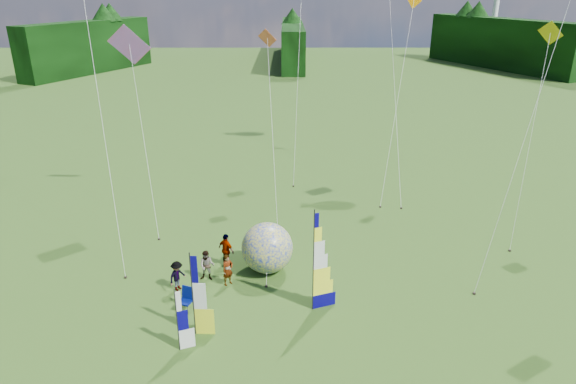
{
  "coord_description": "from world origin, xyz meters",
  "views": [
    {
      "loc": [
        -1.03,
        -17.9,
        14.43
      ],
      "look_at": [
        -1.0,
        4.0,
        5.5
      ],
      "focal_mm": 32.0,
      "sensor_mm": 36.0,
      "label": 1
    }
  ],
  "objects_px": {
    "spectator_b": "(207,266)",
    "camp_chair": "(185,300)",
    "side_banner_left": "(193,296)",
    "side_banner_far": "(177,322)",
    "bol_inflatable": "(267,248)",
    "kite_whale": "(395,68)",
    "spectator_c": "(177,276)",
    "spectator_a": "(228,270)",
    "feather_banner_main": "(313,263)",
    "spectator_d": "(226,250)"
  },
  "relations": [
    {
      "from": "side_banner_far",
      "to": "camp_chair",
      "type": "distance_m",
      "value": 2.97
    },
    {
      "from": "spectator_b",
      "to": "camp_chair",
      "type": "distance_m",
      "value": 2.84
    },
    {
      "from": "bol_inflatable",
      "to": "spectator_c",
      "type": "height_order",
      "value": "bol_inflatable"
    },
    {
      "from": "bol_inflatable",
      "to": "camp_chair",
      "type": "xyz_separation_m",
      "value": [
        -3.75,
        -3.68,
        -0.79
      ]
    },
    {
      "from": "side_banner_far",
      "to": "bol_inflatable",
      "type": "relative_size",
      "value": 1.05
    },
    {
      "from": "side_banner_left",
      "to": "kite_whale",
      "type": "distance_m",
      "value": 23.49
    },
    {
      "from": "spectator_a",
      "to": "spectator_c",
      "type": "distance_m",
      "value": 2.53
    },
    {
      "from": "camp_chair",
      "to": "kite_whale",
      "type": "xyz_separation_m",
      "value": [
        12.65,
        17.34,
        8.12
      ]
    },
    {
      "from": "spectator_b",
      "to": "spectator_a",
      "type": "bearing_deg",
      "value": -17.86
    },
    {
      "from": "side_banner_left",
      "to": "spectator_a",
      "type": "bearing_deg",
      "value": 78.4
    },
    {
      "from": "side_banner_far",
      "to": "spectator_d",
      "type": "bearing_deg",
      "value": 58.97
    },
    {
      "from": "feather_banner_main",
      "to": "bol_inflatable",
      "type": "xyz_separation_m",
      "value": [
        -2.27,
        3.59,
        -1.14
      ]
    },
    {
      "from": "side_banner_left",
      "to": "spectator_c",
      "type": "height_order",
      "value": "side_banner_left"
    },
    {
      "from": "spectator_b",
      "to": "spectator_c",
      "type": "relative_size",
      "value": 1.04
    },
    {
      "from": "bol_inflatable",
      "to": "kite_whale",
      "type": "xyz_separation_m",
      "value": [
        8.9,
        13.66,
        7.33
      ]
    },
    {
      "from": "spectator_b",
      "to": "spectator_d",
      "type": "xyz_separation_m",
      "value": [
        0.85,
        1.49,
        0.11
      ]
    },
    {
      "from": "bol_inflatable",
      "to": "kite_whale",
      "type": "height_order",
      "value": "kite_whale"
    },
    {
      "from": "feather_banner_main",
      "to": "side_banner_far",
      "type": "relative_size",
      "value": 1.75
    },
    {
      "from": "bol_inflatable",
      "to": "spectator_b",
      "type": "bearing_deg",
      "value": -163.48
    },
    {
      "from": "spectator_c",
      "to": "feather_banner_main",
      "type": "bearing_deg",
      "value": -71.77
    },
    {
      "from": "side_banner_left",
      "to": "bol_inflatable",
      "type": "height_order",
      "value": "side_banner_left"
    },
    {
      "from": "spectator_a",
      "to": "spectator_b",
      "type": "bearing_deg",
      "value": 116.02
    },
    {
      "from": "camp_chair",
      "to": "spectator_a",
      "type": "bearing_deg",
      "value": 72.8
    },
    {
      "from": "spectator_b",
      "to": "spectator_d",
      "type": "distance_m",
      "value": 1.71
    },
    {
      "from": "side_banner_left",
      "to": "spectator_c",
      "type": "distance_m",
      "value": 4.03
    },
    {
      "from": "camp_chair",
      "to": "kite_whale",
      "type": "distance_m",
      "value": 22.95
    },
    {
      "from": "spectator_b",
      "to": "spectator_d",
      "type": "height_order",
      "value": "spectator_d"
    },
    {
      "from": "spectator_a",
      "to": "side_banner_far",
      "type": "bearing_deg",
      "value": -148.42
    },
    {
      "from": "feather_banner_main",
      "to": "side_banner_left",
      "type": "bearing_deg",
      "value": 178.64
    },
    {
      "from": "bol_inflatable",
      "to": "camp_chair",
      "type": "bearing_deg",
      "value": -135.53
    },
    {
      "from": "bol_inflatable",
      "to": "camp_chair",
      "type": "distance_m",
      "value": 5.31
    },
    {
      "from": "side_banner_left",
      "to": "side_banner_far",
      "type": "height_order",
      "value": "side_banner_left"
    },
    {
      "from": "kite_whale",
      "to": "bol_inflatable",
      "type": "bearing_deg",
      "value": -135.62
    },
    {
      "from": "spectator_a",
      "to": "spectator_d",
      "type": "xyz_separation_m",
      "value": [
        -0.28,
        1.94,
        0.09
      ]
    },
    {
      "from": "camp_chair",
      "to": "feather_banner_main",
      "type": "bearing_deg",
      "value": 21.17
    },
    {
      "from": "spectator_d",
      "to": "spectator_c",
      "type": "bearing_deg",
      "value": 87.44
    },
    {
      "from": "feather_banner_main",
      "to": "spectator_b",
      "type": "distance_m",
      "value": 6.23
    },
    {
      "from": "side_banner_far",
      "to": "spectator_c",
      "type": "distance_m",
      "value": 4.78
    },
    {
      "from": "feather_banner_main",
      "to": "kite_whale",
      "type": "height_order",
      "value": "kite_whale"
    },
    {
      "from": "spectator_b",
      "to": "spectator_c",
      "type": "bearing_deg",
      "value": -140.66
    },
    {
      "from": "spectator_b",
      "to": "kite_whale",
      "type": "bearing_deg",
      "value": 54.66
    },
    {
      "from": "feather_banner_main",
      "to": "side_banner_left",
      "type": "height_order",
      "value": "feather_banner_main"
    },
    {
      "from": "spectator_b",
      "to": "feather_banner_main",
      "type": "bearing_deg",
      "value": -22.26
    },
    {
      "from": "kite_whale",
      "to": "spectator_c",
      "type": "bearing_deg",
      "value": -143.23
    },
    {
      "from": "bol_inflatable",
      "to": "feather_banner_main",
      "type": "bearing_deg",
      "value": -57.66
    },
    {
      "from": "spectator_b",
      "to": "camp_chair",
      "type": "height_order",
      "value": "spectator_b"
    },
    {
      "from": "camp_chair",
      "to": "kite_whale",
      "type": "height_order",
      "value": "kite_whale"
    },
    {
      "from": "side_banner_far",
      "to": "spectator_c",
      "type": "relative_size",
      "value": 1.8
    },
    {
      "from": "feather_banner_main",
      "to": "side_banner_left",
      "type": "xyz_separation_m",
      "value": [
        -5.27,
        -1.85,
        -0.54
      ]
    },
    {
      "from": "side_banner_far",
      "to": "kite_whale",
      "type": "bearing_deg",
      "value": 37.31
    }
  ]
}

